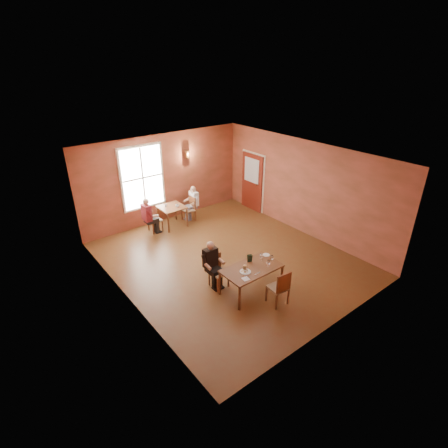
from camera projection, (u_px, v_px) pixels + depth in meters
ground at (228, 259)px, 10.02m from camera, size 6.00×7.00×0.01m
wall_back at (164, 178)px, 11.83m from camera, size 6.00×0.04×3.00m
wall_front at (339, 269)px, 6.88m from camera, size 6.00×0.04×3.00m
wall_left at (123, 246)px, 7.70m from camera, size 0.04×7.00×3.00m
wall_right at (303, 188)px, 11.01m from camera, size 0.04×7.00×3.00m
ceiling at (229, 157)px, 8.69m from camera, size 6.00×7.00×0.04m
window at (143, 178)px, 11.26m from camera, size 1.36×0.10×1.96m
door at (252, 182)px, 12.80m from camera, size 0.12×1.04×2.10m
wall_sconce at (187, 154)px, 11.94m from camera, size 0.16×0.16×0.28m
main_table at (251, 279)px, 8.54m from camera, size 1.45×0.82×0.68m
chair_diner_main at (219, 272)px, 8.69m from camera, size 0.38×0.38×0.85m
diner_main at (220, 267)px, 8.59m from camera, size 0.47×0.47×1.17m
chair_empty at (278, 287)px, 8.09m from camera, size 0.44×0.44×0.91m
plate_food at (245, 271)px, 8.22m from camera, size 0.35×0.35×0.03m
sandwich at (245, 268)px, 8.31m from camera, size 0.11×0.11×0.10m
goblet_a at (261, 257)px, 8.68m from camera, size 0.09×0.09×0.18m
goblet_b at (272, 259)px, 8.60m from camera, size 0.10×0.10×0.18m
goblet_c at (268, 263)px, 8.40m from camera, size 0.08×0.08×0.18m
menu_stand at (250, 258)px, 8.60m from camera, size 0.13×0.10×0.20m
knife at (257, 273)px, 8.17m from camera, size 0.18×0.02×0.00m
napkin at (246, 279)px, 7.98m from camera, size 0.18×0.18×0.01m
side_plate at (266, 255)px, 8.91m from camera, size 0.20×0.20×0.01m
second_table at (172, 216)px, 11.81m from camera, size 0.80×0.80×0.70m
chair_diner_white at (188, 209)px, 12.14m from camera, size 0.38×0.38×0.86m
diner_white at (189, 205)px, 12.09m from camera, size 0.46×0.46×1.15m
chair_diner_maroon at (155, 219)px, 11.42m from camera, size 0.37×0.37×0.84m
diner_maroon at (154, 215)px, 11.32m from camera, size 0.48×0.48×1.21m
cup_a at (177, 206)px, 11.62m from camera, size 0.13×0.13×0.09m
cup_b at (166, 206)px, 11.63m from camera, size 0.10×0.10×0.08m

